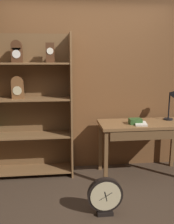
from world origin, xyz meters
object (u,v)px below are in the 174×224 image
Objects in this scene: workbench at (143,130)px; round_clock_large at (105,196)px; toolbox_small at (135,121)px; bookshelf at (16,106)px; open_repair_manual at (141,124)px; desk_lamp at (174,99)px.

workbench reaches higher than round_clock_large.
round_clock_large is (-0.58, -0.87, -0.62)m from toolbox_small.
bookshelf is at bearing 170.72° from toolbox_small.
toolbox_small reaches higher than open_repair_manual.
open_repair_manual is at bearing -161.00° from desk_lamp.
bookshelf is 11.76× the size of toolbox_small.
round_clock_large is (-1.19, -1.01, -0.90)m from desk_lamp.
toolbox_small is at bearing -166.60° from workbench.
toolbox_small is (-0.61, -0.14, -0.29)m from desk_lamp.
round_clock_large is at bearing -117.53° from open_repair_manual.
desk_lamp is at bearing -3.25° from bookshelf.
bookshelf is 1.62× the size of workbench.
toolbox_small is 0.79× the size of open_repair_manual.
workbench is at bearing 57.42° from open_repair_manual.
desk_lamp is (2.27, -0.13, 0.09)m from bookshelf.
desk_lamp is 1.14× the size of round_clock_large.
toolbox_small is at bearing -9.28° from bookshelf.
workbench is (1.80, -0.24, -0.34)m from bookshelf.
workbench is at bearing 13.40° from toolbox_small.
bookshelf reaches higher than round_clock_large.
toolbox_small is 1.21m from round_clock_large.
open_repair_manual is (0.06, -0.04, -0.03)m from toolbox_small.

